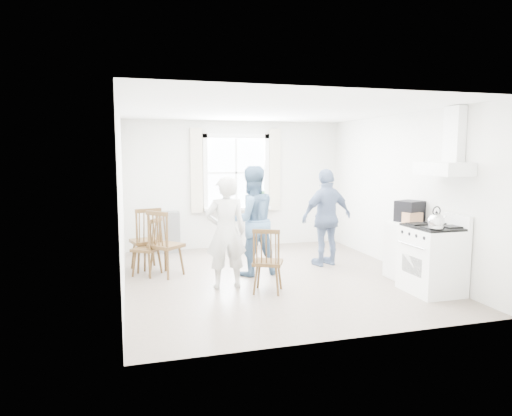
{
  "coord_description": "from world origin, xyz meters",
  "views": [
    {
      "loc": [
        -2.16,
        -6.68,
        1.96
      ],
      "look_at": [
        -0.22,
        0.2,
        1.09
      ],
      "focal_mm": 32.0,
      "sensor_mm": 36.0,
      "label": 1
    }
  ],
  "objects": [
    {
      "name": "window_assembly",
      "position": [
        0.0,
        2.45,
        1.46
      ],
      "size": [
        1.88,
        0.24,
        1.7
      ],
      "color": "white",
      "rests_on": "room_shell"
    },
    {
      "name": "windsor_chair_b",
      "position": [
        -0.34,
        -0.79,
        0.57
      ],
      "size": [
        0.52,
        0.52,
        0.93
      ],
      "color": "#422C15",
      "rests_on": "ground"
    },
    {
      "name": "windsor_chair_c",
      "position": [
        -1.82,
        0.63,
        0.57
      ],
      "size": [
        0.54,
        0.54,
        0.93
      ],
      "color": "#422C15",
      "rests_on": "ground"
    },
    {
      "name": "person_mid",
      "position": [
        -0.27,
        0.27,
        0.88
      ],
      "size": [
        0.94,
        0.94,
        1.75
      ],
      "primitive_type": "imported",
      "rotation": [
        0.0,
        0.0,
        3.26
      ],
      "color": "#4A6889",
      "rests_on": "ground"
    },
    {
      "name": "kettle",
      "position": [
        1.75,
        -1.6,
        1.05
      ],
      "size": [
        0.22,
        0.22,
        0.31
      ],
      "color": "silver",
      "rests_on": "gas_stove"
    },
    {
      "name": "room_shell",
      "position": [
        0.0,
        0.0,
        1.3
      ],
      "size": [
        4.62,
        5.12,
        2.64
      ],
      "color": "gray",
      "rests_on": "ground"
    },
    {
      "name": "person_right",
      "position": [
        1.15,
        0.51,
        0.84
      ],
      "size": [
        1.17,
        1.17,
        1.69
      ],
      "primitive_type": "imported",
      "rotation": [
        0.0,
        0.0,
        3.34
      ],
      "color": "navy",
      "rests_on": "ground"
    },
    {
      "name": "range_hood",
      "position": [
        2.07,
        -1.35,
        1.9
      ],
      "size": [
        0.45,
        0.76,
        0.94
      ],
      "color": "white",
      "rests_on": "room_shell"
    },
    {
      "name": "windsor_chair_a",
      "position": [
        -1.87,
        0.94,
        0.65
      ],
      "size": [
        0.55,
        0.54,
        1.07
      ],
      "color": "#422C15",
      "rests_on": "ground"
    },
    {
      "name": "shelf_unit",
      "position": [
        -1.4,
        2.33,
        0.4
      ],
      "size": [
        0.4,
        0.3,
        0.8
      ],
      "primitive_type": "cube",
      "color": "gray",
      "rests_on": "ground"
    },
    {
      "name": "stereo_stack",
      "position": [
        2.02,
        -0.62,
        1.06
      ],
      "size": [
        0.45,
        0.43,
        0.32
      ],
      "color": "black",
      "rests_on": "low_cabinet"
    },
    {
      "name": "windsor_chair_d",
      "position": [
        -1.69,
        0.49,
        0.65
      ],
      "size": [
        0.63,
        0.63,
        1.07
      ],
      "color": "#422C15",
      "rests_on": "ground"
    },
    {
      "name": "potted_plant",
      "position": [
        0.49,
        2.36,
        1.02
      ],
      "size": [
        0.21,
        0.21,
        0.33
      ],
      "primitive_type": "imported",
      "rotation": [
        0.0,
        0.0,
        -0.15
      ],
      "color": "#377D40",
      "rests_on": "window_assembly"
    },
    {
      "name": "person_left",
      "position": [
        -0.82,
        -0.33,
        0.82
      ],
      "size": [
        0.62,
        0.62,
        1.63
      ],
      "primitive_type": "imported",
      "rotation": [
        0.0,
        0.0,
        3.1
      ],
      "color": "silver",
      "rests_on": "ground"
    },
    {
      "name": "cardboard_box",
      "position": [
        1.97,
        -0.76,
        0.98
      ],
      "size": [
        0.27,
        0.2,
        0.16
      ],
      "primitive_type": "cube",
      "rotation": [
        0.0,
        0.0,
        0.11
      ],
      "color": "#B17B55",
      "rests_on": "low_cabinet"
    },
    {
      "name": "gas_stove",
      "position": [
        1.91,
        -1.35,
        0.48
      ],
      "size": [
        0.68,
        0.76,
        1.12
      ],
      "color": "white",
      "rests_on": "ground"
    },
    {
      "name": "low_cabinet",
      "position": [
        1.98,
        -0.65,
        0.45
      ],
      "size": [
        0.5,
        0.55,
        0.9
      ],
      "primitive_type": "cube",
      "color": "white",
      "rests_on": "ground"
    }
  ]
}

